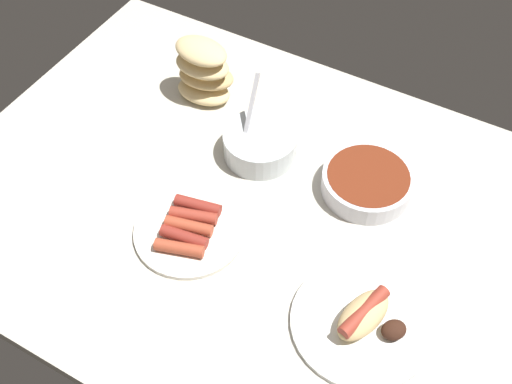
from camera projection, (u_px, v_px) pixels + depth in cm
name	position (u px, v px, depth cm)	size (l,w,h in cm)	color
ground_plane	(244.00, 206.00, 126.16)	(120.00, 90.00, 3.00)	beige
plate_sausages	(189.00, 229.00, 119.38)	(21.23, 21.23, 3.34)	white
bread_stack	(203.00, 71.00, 138.47)	(14.23, 10.69, 14.40)	#E5C689
bowl_chili	(367.00, 182.00, 124.89)	(18.15, 18.15, 4.54)	white
bowl_coleslaw	(260.00, 143.00, 130.46)	(15.34, 15.34, 15.27)	silver
plate_hotdog_assembled	(363.00, 320.00, 106.98)	(24.39, 24.39, 5.61)	white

